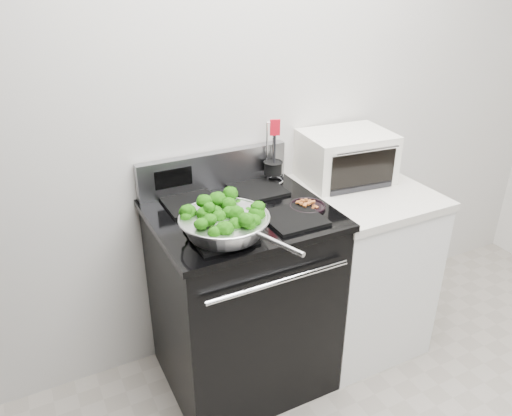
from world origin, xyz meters
TOP-DOWN VIEW (x-y plane):
  - back_wall at (0.00, 1.75)m, footprint 4.00×0.02m
  - gas_range at (-0.30, 1.41)m, footprint 0.79×0.69m
  - counter at (0.39, 1.41)m, footprint 0.62×0.68m
  - skillet at (-0.45, 1.24)m, footprint 0.37×0.57m
  - broccoli_pile at (-0.45, 1.24)m, footprint 0.29×0.29m
  - bacon_plate at (-0.01, 1.31)m, footprint 0.16×0.16m
  - utensil_holder at (-0.01, 1.64)m, footprint 0.11×0.11m
  - toaster_oven at (0.37, 1.56)m, footprint 0.47×0.38m

SIDE VIEW (x-z plane):
  - counter at x=0.39m, z-range 0.00..0.92m
  - gas_range at x=-0.30m, z-range -0.08..1.05m
  - bacon_plate at x=-0.01m, z-range 0.95..0.99m
  - skillet at x=-0.45m, z-range 0.97..1.05m
  - utensil_holder at x=-0.01m, z-range 0.85..1.17m
  - broccoli_pile at x=-0.45m, z-range 0.98..1.08m
  - toaster_oven at x=0.37m, z-range 0.92..1.17m
  - back_wall at x=0.00m, z-range 0.00..2.70m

